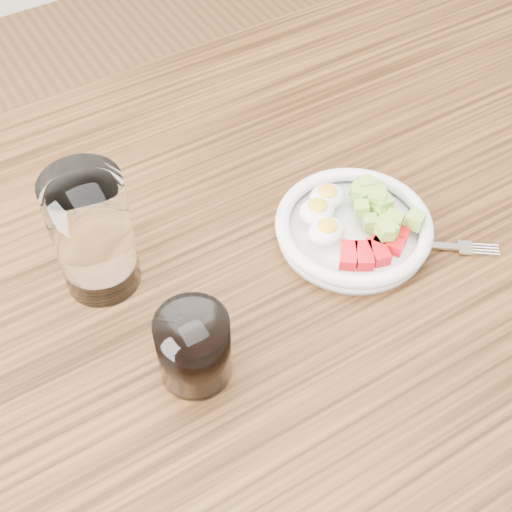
{
  "coord_description": "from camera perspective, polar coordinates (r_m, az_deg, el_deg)",
  "views": [
    {
      "loc": [
        -0.28,
        -0.43,
        1.43
      ],
      "look_at": [
        -0.01,
        0.01,
        0.8
      ],
      "focal_mm": 50.0,
      "sensor_mm": 36.0,
      "label": 1
    }
  ],
  "objects": [
    {
      "name": "fork",
      "position": [
        0.88,
        11.68,
        1.0
      ],
      "size": [
        0.16,
        0.12,
        0.01
      ],
      "color": "black",
      "rests_on": "dining_table"
    },
    {
      "name": "water_glass",
      "position": [
        0.79,
        -12.94,
        1.73
      ],
      "size": [
        0.09,
        0.09,
        0.16
      ],
      "primitive_type": "cylinder",
      "color": "white",
      "rests_on": "dining_table"
    },
    {
      "name": "dining_table",
      "position": [
        0.92,
        0.86,
        -5.37
      ],
      "size": [
        1.5,
        0.9,
        0.77
      ],
      "color": "brown",
      "rests_on": "ground"
    },
    {
      "name": "ground",
      "position": [
        1.52,
        0.55,
        -19.69
      ],
      "size": [
        4.0,
        4.0,
        0.0
      ],
      "primitive_type": "plane",
      "color": "brown",
      "rests_on": "ground"
    },
    {
      "name": "coffee_glass",
      "position": [
        0.73,
        -4.99,
        -7.34
      ],
      "size": [
        0.08,
        0.08,
        0.09
      ],
      "color": "white",
      "rests_on": "dining_table"
    },
    {
      "name": "bowl",
      "position": [
        0.87,
        7.8,
        2.52
      ],
      "size": [
        0.19,
        0.19,
        0.05
      ],
      "color": "white",
      "rests_on": "dining_table"
    }
  ]
}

